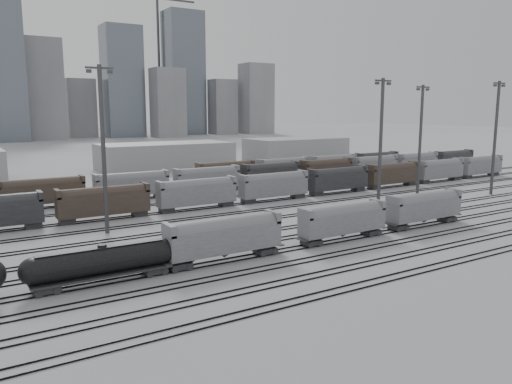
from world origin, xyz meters
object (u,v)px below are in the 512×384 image
hopper_car_b (343,219)px  hopper_car_c (424,206)px  tank_car_b (103,262)px  hopper_car_a (224,235)px  light_mast_c (381,142)px

hopper_car_b → hopper_car_c: size_ratio=0.96×
tank_car_b → hopper_car_a: 14.54m
hopper_car_b → light_mast_c: light_mast_c is taller
hopper_car_a → hopper_car_c: size_ratio=1.02×
hopper_car_b → hopper_car_c: bearing=0.0°
hopper_car_b → hopper_car_c: hopper_car_c is taller
hopper_car_a → hopper_car_c: 35.78m
hopper_car_b → light_mast_c: 25.07m
light_mast_c → hopper_car_b: bearing=-147.6°
tank_car_b → hopper_car_a: hopper_car_a is taller
hopper_car_a → hopper_car_b: 18.83m
light_mast_c → hopper_car_c: bearing=-102.0°
hopper_car_a → hopper_car_c: (35.78, 0.00, -0.07)m
tank_car_b → hopper_car_a: bearing=0.0°
tank_car_b → hopper_car_c: hopper_car_c is taller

